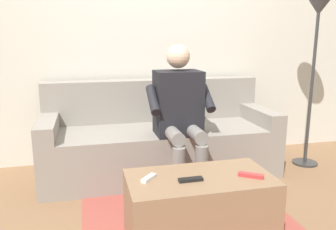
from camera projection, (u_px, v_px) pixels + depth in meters
ground_plane at (180, 206)px, 2.58m from camera, size 8.00×8.00×0.00m
back_wall at (149, 26)px, 3.41m from camera, size 4.78×0.06×2.70m
couch at (159, 140)px, 3.21m from camera, size 2.09×0.80×0.84m
coffee_table at (199, 208)px, 2.12m from camera, size 0.88×0.47×0.42m
person_solo_seated at (180, 109)px, 2.81m from camera, size 0.53×0.57×1.18m
remote_white at (149, 178)px, 2.02m from camera, size 0.11×0.11×0.02m
remote_red at (251, 175)px, 2.06m from camera, size 0.15×0.12×0.02m
remote_black at (191, 180)px, 2.00m from camera, size 0.15×0.04×0.02m
floor_rug at (192, 226)px, 2.30m from camera, size 1.43×1.76×0.01m
floor_lamp at (318, 16)px, 3.14m from camera, size 0.31×0.31×1.66m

